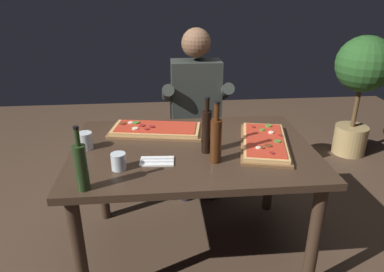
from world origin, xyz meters
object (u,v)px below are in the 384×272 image
(pizza_rectangular_front, at_px, (156,130))
(tumbler_near_camera, at_px, (85,142))
(wine_bottle_dark, at_px, (81,166))
(tumbler_far_side, at_px, (119,161))
(dining_table, at_px, (193,162))
(potted_plant_corner, at_px, (362,78))
(vinegar_bottle_green, at_px, (207,130))
(pizza_rectangular_left, at_px, (264,142))
(seated_diner, at_px, (197,106))
(oil_bottle_amber, at_px, (216,139))
(diner_chair, at_px, (195,131))

(pizza_rectangular_front, xyz_separation_m, tumbler_near_camera, (-0.40, -0.20, 0.02))
(wine_bottle_dark, height_order, tumbler_far_side, wine_bottle_dark)
(dining_table, height_order, potted_plant_corner, potted_plant_corner)
(wine_bottle_dark, bearing_deg, vinegar_bottle_green, 28.86)
(vinegar_bottle_green, bearing_deg, pizza_rectangular_left, 9.21)
(seated_diner, xyz_separation_m, potted_plant_corner, (1.65, 0.56, 0.05))
(seated_diner, bearing_deg, dining_table, -97.67)
(oil_bottle_amber, xyz_separation_m, diner_chair, (-0.01, 1.05, -0.39))
(dining_table, bearing_deg, seated_diner, 82.33)
(pizza_rectangular_left, bearing_deg, diner_chair, 110.50)
(oil_bottle_amber, xyz_separation_m, potted_plant_corner, (1.65, 1.49, -0.08))
(oil_bottle_amber, bearing_deg, seated_diner, 90.31)
(dining_table, xyz_separation_m, seated_diner, (0.10, 0.74, 0.10))
(wine_bottle_dark, relative_size, diner_chair, 0.36)
(tumbler_far_side, distance_m, seated_diner, 1.09)
(pizza_rectangular_left, relative_size, tumbler_near_camera, 6.28)
(pizza_rectangular_front, bearing_deg, tumbler_near_camera, -153.33)
(pizza_rectangular_left, xyz_separation_m, tumbler_far_side, (-0.83, -0.22, 0.02))
(potted_plant_corner, bearing_deg, pizza_rectangular_left, -135.38)
(pizza_rectangular_left, height_order, diner_chair, diner_chair)
(pizza_rectangular_front, height_order, potted_plant_corner, potted_plant_corner)
(oil_bottle_amber, bearing_deg, tumbler_far_side, -175.79)
(pizza_rectangular_front, relative_size, vinegar_bottle_green, 1.93)
(pizza_rectangular_left, relative_size, diner_chair, 0.71)
(tumbler_near_camera, distance_m, seated_diner, 1.00)
(oil_bottle_amber, distance_m, tumbler_far_side, 0.52)
(dining_table, bearing_deg, oil_bottle_amber, -61.46)
(potted_plant_corner, bearing_deg, pizza_rectangular_front, -151.83)
(pizza_rectangular_left, xyz_separation_m, diner_chair, (-0.32, 0.87, -0.27))
(dining_table, relative_size, tumbler_near_camera, 14.27)
(diner_chair, height_order, seated_diner, seated_diner)
(dining_table, bearing_deg, vinegar_bottle_green, -44.70)
(pizza_rectangular_front, bearing_deg, vinegar_bottle_green, -47.83)
(pizza_rectangular_left, bearing_deg, vinegar_bottle_green, -170.79)
(wine_bottle_dark, height_order, diner_chair, wine_bottle_dark)
(dining_table, relative_size, oil_bottle_amber, 4.13)
(dining_table, distance_m, wine_bottle_dark, 0.72)
(pizza_rectangular_left, height_order, potted_plant_corner, potted_plant_corner)
(dining_table, height_order, pizza_rectangular_front, pizza_rectangular_front)
(pizza_rectangular_front, distance_m, tumbler_far_side, 0.51)
(oil_bottle_amber, distance_m, seated_diner, 0.94)
(tumbler_far_side, height_order, diner_chair, diner_chair)
(vinegar_bottle_green, xyz_separation_m, diner_chair, (0.03, 0.93, -0.39))
(diner_chair, distance_m, seated_diner, 0.28)
(wine_bottle_dark, relative_size, potted_plant_corner, 0.26)
(pizza_rectangular_front, xyz_separation_m, diner_chair, (0.31, 0.61, -0.27))
(dining_table, distance_m, potted_plant_corner, 2.18)
(pizza_rectangular_front, height_order, tumbler_near_camera, tumbler_near_camera)
(pizza_rectangular_left, bearing_deg, pizza_rectangular_front, 158.05)
(tumbler_near_camera, bearing_deg, wine_bottle_dark, -81.04)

